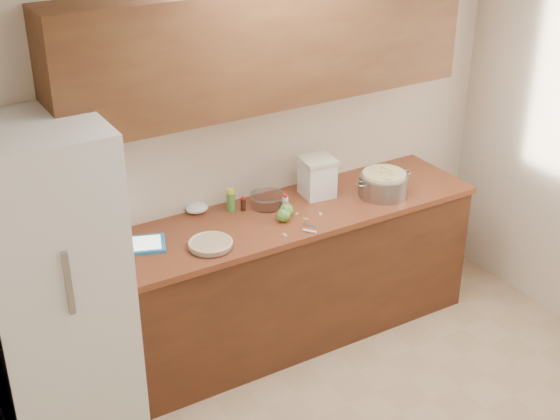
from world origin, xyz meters
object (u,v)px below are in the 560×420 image
pie (211,244)px  colander (384,184)px  tablet (141,245)px  flour_canister (317,177)px

pie → colander: (1.28, 0.05, 0.05)m
colander → pie: bearing=-177.8°
pie → tablet: size_ratio=0.80×
pie → colander: 1.28m
flour_canister → pie: bearing=-163.4°
pie → tablet: pie is taller
pie → colander: bearing=2.2°
pie → flour_canister: 0.95m
colander → flour_canister: (-0.37, 0.22, 0.06)m
pie → tablet: (-0.34, 0.22, -0.01)m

